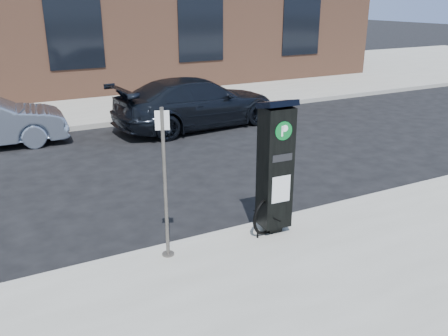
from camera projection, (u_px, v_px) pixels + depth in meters
ground at (235, 236)px, 7.89m from camera, size 120.00×120.00×0.00m
sidewalk_far at (71, 92)px, 19.53m from camera, size 60.00×12.00×0.15m
curb_near at (236, 232)px, 7.85m from camera, size 60.00×0.12×0.16m
curb_far at (109, 124)px, 14.55m from camera, size 60.00×0.12×0.16m
parking_kiosk at (275, 166)px, 7.39m from camera, size 0.52×0.47×2.19m
sign_pole at (165, 186)px, 6.65m from camera, size 0.19×0.18×2.22m
bike_rack at (267, 216)px, 7.55m from camera, size 0.63×0.23×0.64m
car_dark at (197, 103)px, 14.31m from camera, size 5.32×2.59×1.49m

